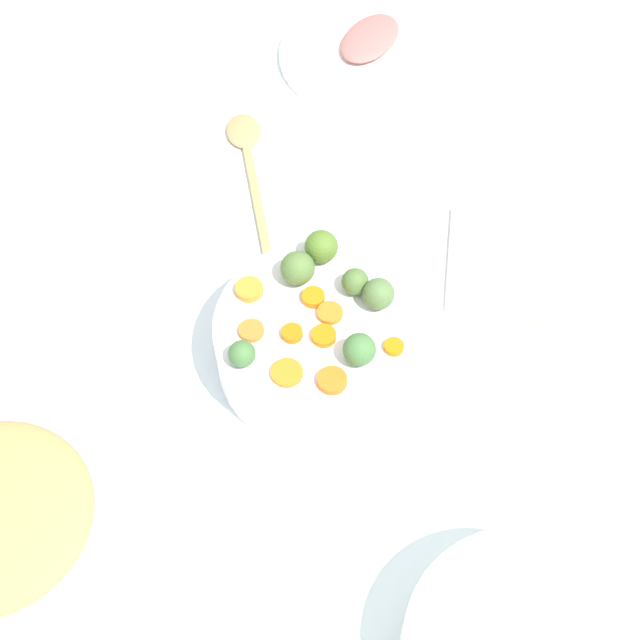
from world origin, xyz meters
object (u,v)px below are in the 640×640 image
Objects in this scene: metal_pot at (13,549)px; wooden_spoon at (248,153)px; serving_bowl_carrots at (320,343)px; ham_plate at (364,55)px.

metal_pot reaches higher than wooden_spoon.
serving_bowl_carrots is 1.10× the size of metal_pot.
metal_pot is (0.36, -0.24, 0.03)m from serving_bowl_carrots.
ham_plate is (-0.95, 0.15, -0.07)m from metal_pot.
wooden_spoon is 1.00× the size of ham_plate.
wooden_spoon is (-0.68, 0.04, -0.07)m from metal_pot.
ham_plate is at bearing -171.41° from serving_bowl_carrots.
metal_pot is 0.96m from ham_plate.
serving_bowl_carrots is 0.95× the size of wooden_spoon.
metal_pot reaches higher than serving_bowl_carrots.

